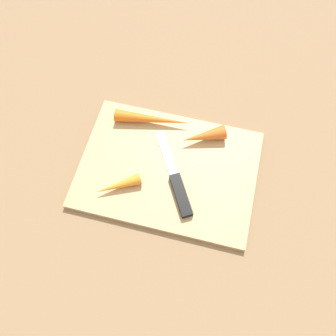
% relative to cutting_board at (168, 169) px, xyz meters
% --- Properties ---
extents(ground_plane, '(1.40, 1.40, 0.00)m').
position_rel_cutting_board_xyz_m(ground_plane, '(0.00, 0.00, -0.01)').
color(ground_plane, '#8C6D4C').
extents(cutting_board, '(0.36, 0.26, 0.01)m').
position_rel_cutting_board_xyz_m(cutting_board, '(0.00, 0.00, 0.00)').
color(cutting_board, tan).
rests_on(cutting_board, ground_plane).
extents(knife, '(0.12, 0.18, 0.01)m').
position_rel_cutting_board_xyz_m(knife, '(0.03, -0.04, 0.01)').
color(knife, '#B7B7BC').
rests_on(knife, cutting_board).
extents(carrot_longest, '(0.17, 0.05, 0.03)m').
position_rel_cutting_board_xyz_m(carrot_longest, '(-0.06, 0.10, 0.02)').
color(carrot_longest, orange).
rests_on(carrot_longest, cutting_board).
extents(carrot_medium, '(0.10, 0.07, 0.03)m').
position_rel_cutting_board_xyz_m(carrot_medium, '(0.06, 0.08, 0.02)').
color(carrot_medium, orange).
rests_on(carrot_medium, cutting_board).
extents(carrot_shortest, '(0.09, 0.07, 0.02)m').
position_rel_cutting_board_xyz_m(carrot_shortest, '(-0.08, -0.07, 0.02)').
color(carrot_shortest, orange).
rests_on(carrot_shortest, cutting_board).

